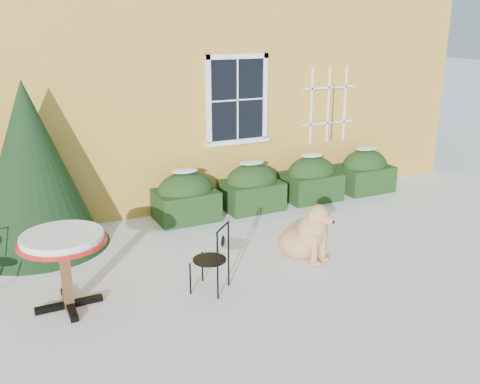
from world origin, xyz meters
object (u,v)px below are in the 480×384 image
evergreen_shrub (33,182)px  bistro_table (63,247)px  dog (307,235)px  patio_chair_near (212,258)px

evergreen_shrub → bistro_table: size_ratio=2.48×
evergreen_shrub → dog: bearing=-32.6°
patio_chair_near → dog: bearing=146.5°
bistro_table → dog: (3.37, -0.07, -0.44)m
bistro_table → dog: 3.39m
bistro_table → patio_chair_near: size_ratio=1.14×
bistro_table → dog: bearing=-1.2°
bistro_table → patio_chair_near: 1.82m
evergreen_shrub → patio_chair_near: bearing=-53.8°
bistro_table → patio_chair_near: bearing=-12.1°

